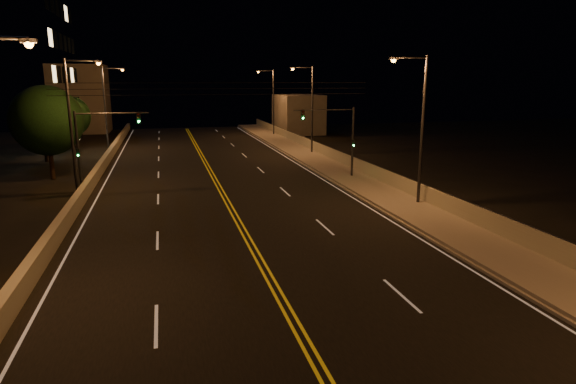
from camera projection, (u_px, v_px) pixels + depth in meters
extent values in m
cube|color=black|center=(243.00, 231.00, 26.09)|extent=(18.00, 120.00, 0.02)
cube|color=gray|center=(422.00, 215.00, 28.71)|extent=(3.60, 120.00, 0.30)
cube|color=gray|center=(393.00, 218.00, 28.26)|extent=(0.14, 120.00, 0.15)
cube|color=#A4A088|center=(447.00, 202.00, 28.96)|extent=(0.30, 120.00, 1.00)
cube|color=#A4A088|center=(54.00, 236.00, 23.68)|extent=(0.45, 120.00, 0.95)
cube|color=gray|center=(298.00, 114.00, 74.48)|extent=(6.00, 10.00, 5.80)
cube|color=gray|center=(81.00, 99.00, 74.51)|extent=(8.00, 8.00, 10.30)
cylinder|color=black|center=(448.00, 194.00, 28.84)|extent=(0.06, 120.00, 0.06)
cube|color=silver|center=(73.00, 244.00, 23.98)|extent=(0.12, 116.00, 0.00)
cube|color=silver|center=(388.00, 219.00, 28.20)|extent=(0.12, 116.00, 0.00)
cube|color=gold|center=(240.00, 231.00, 26.05)|extent=(0.12, 116.00, 0.00)
cube|color=gold|center=(246.00, 230.00, 26.13)|extent=(0.12, 116.00, 0.00)
cube|color=silver|center=(156.00, 325.00, 16.03)|extent=(0.12, 3.00, 0.00)
cube|color=silver|center=(157.00, 240.00, 24.51)|extent=(0.12, 3.00, 0.00)
cube|color=silver|center=(158.00, 199.00, 33.00)|extent=(0.12, 3.00, 0.00)
cube|color=silver|center=(158.00, 175.00, 41.48)|extent=(0.12, 3.00, 0.00)
cube|color=silver|center=(159.00, 159.00, 49.96)|extent=(0.12, 3.00, 0.00)
cube|color=silver|center=(159.00, 147.00, 58.45)|extent=(0.12, 3.00, 0.00)
cube|color=silver|center=(159.00, 139.00, 66.93)|extent=(0.12, 3.00, 0.00)
cube|color=silver|center=(159.00, 132.00, 75.41)|extent=(0.12, 3.00, 0.00)
cube|color=silver|center=(401.00, 295.00, 18.24)|extent=(0.12, 3.00, 0.00)
cube|color=silver|center=(325.00, 227.00, 26.72)|extent=(0.12, 3.00, 0.00)
cube|color=silver|center=(285.00, 192.00, 35.20)|extent=(0.12, 3.00, 0.00)
cube|color=silver|center=(261.00, 170.00, 43.69)|extent=(0.12, 3.00, 0.00)
cube|color=silver|center=(244.00, 155.00, 52.17)|extent=(0.12, 3.00, 0.00)
cube|color=silver|center=(232.00, 145.00, 60.65)|extent=(0.12, 3.00, 0.00)
cube|color=silver|center=(224.00, 137.00, 69.14)|extent=(0.12, 3.00, 0.00)
cube|color=silver|center=(217.00, 131.00, 77.62)|extent=(0.12, 3.00, 0.00)
cylinder|color=#2D2D33|center=(422.00, 133.00, 30.07)|extent=(0.20, 0.20, 9.45)
cylinder|color=#2D2D33|center=(411.00, 57.00, 28.76)|extent=(2.20, 0.12, 0.12)
cube|color=#2D2D33|center=(394.00, 58.00, 28.51)|extent=(0.50, 0.25, 0.14)
sphere|color=#FF9E2D|center=(394.00, 60.00, 28.53)|extent=(0.28, 0.28, 0.28)
cylinder|color=#2D2D33|center=(312.00, 111.00, 51.77)|extent=(0.20, 0.20, 9.45)
cylinder|color=#2D2D33|center=(303.00, 67.00, 50.46)|extent=(2.20, 0.12, 0.12)
cube|color=#2D2D33|center=(293.00, 68.00, 50.21)|extent=(0.50, 0.25, 0.14)
sphere|color=#FF9E2D|center=(293.00, 69.00, 50.23)|extent=(0.28, 0.28, 0.28)
cylinder|color=#2D2D33|center=(274.00, 103.00, 69.40)|extent=(0.20, 0.20, 9.45)
cylinder|color=#2D2D33|center=(266.00, 71.00, 68.09)|extent=(2.20, 0.12, 0.12)
cube|color=#2D2D33|center=(258.00, 71.00, 67.84)|extent=(0.50, 0.25, 0.14)
sphere|color=#FF9E2D|center=(258.00, 72.00, 67.86)|extent=(0.28, 0.28, 0.28)
cube|color=#2D2D33|center=(29.00, 41.00, 15.71)|extent=(0.50, 0.25, 0.14)
sphere|color=#FF9E2D|center=(29.00, 44.00, 15.74)|extent=(0.28, 0.28, 0.28)
cylinder|color=#2D2D33|center=(71.00, 127.00, 33.98)|extent=(0.20, 0.20, 9.45)
cylinder|color=#2D2D33|center=(81.00, 61.00, 33.21)|extent=(2.20, 0.12, 0.12)
cube|color=#2D2D33|center=(98.00, 62.00, 33.50)|extent=(0.50, 0.25, 0.14)
sphere|color=#FF9E2D|center=(98.00, 63.00, 33.52)|extent=(0.28, 0.28, 0.28)
cylinder|color=#2D2D33|center=(105.00, 109.00, 55.47)|extent=(0.20, 0.20, 9.45)
cylinder|color=#2D2D33|center=(112.00, 68.00, 54.71)|extent=(2.20, 0.12, 0.12)
cube|color=#2D2D33|center=(122.00, 69.00, 54.99)|extent=(0.50, 0.25, 0.14)
sphere|color=#FF9E2D|center=(122.00, 70.00, 55.01)|extent=(0.28, 0.28, 0.28)
cylinder|color=#2D2D33|center=(353.00, 144.00, 39.13)|extent=(0.18, 0.18, 5.89)
cylinder|color=#2D2D33|center=(324.00, 110.00, 37.90)|extent=(5.00, 0.10, 0.10)
cube|color=black|center=(303.00, 115.00, 37.55)|extent=(0.28, 0.18, 0.80)
sphere|color=#19FF4C|center=(303.00, 118.00, 37.50)|extent=(0.14, 0.14, 0.14)
cube|color=black|center=(353.00, 143.00, 38.98)|extent=(0.22, 0.14, 0.55)
cylinder|color=#2D2D33|center=(78.00, 153.00, 34.04)|extent=(0.18, 0.18, 5.89)
cylinder|color=#2D2D33|center=(112.00, 113.00, 34.03)|extent=(5.00, 0.10, 0.10)
cube|color=black|center=(139.00, 118.00, 34.54)|extent=(0.28, 0.18, 0.80)
sphere|color=#19FF4C|center=(139.00, 121.00, 34.49)|extent=(0.14, 0.14, 0.14)
cube|color=black|center=(78.00, 153.00, 33.88)|extent=(0.22, 0.14, 0.55)
cylinder|color=black|center=(219.00, 95.00, 33.46)|extent=(22.00, 0.03, 0.03)
cylinder|color=black|center=(219.00, 89.00, 33.37)|extent=(22.00, 0.03, 0.03)
cylinder|color=black|center=(218.00, 83.00, 33.28)|extent=(22.00, 0.03, 0.03)
cylinder|color=black|center=(52.00, 163.00, 39.49)|extent=(0.36, 0.36, 2.66)
sphere|color=black|center=(47.00, 120.00, 38.70)|extent=(5.62, 5.62, 5.62)
cylinder|color=black|center=(46.00, 150.00, 48.10)|extent=(0.36, 0.36, 2.27)
sphere|color=black|center=(42.00, 121.00, 47.43)|extent=(4.78, 4.78, 4.78)
cylinder|color=black|center=(72.00, 141.00, 55.88)|extent=(0.36, 0.36, 2.18)
sphere|color=black|center=(70.00, 116.00, 55.24)|extent=(4.60, 4.60, 4.60)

